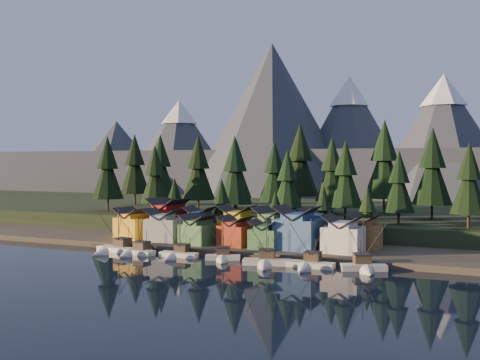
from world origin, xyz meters
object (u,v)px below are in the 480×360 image
at_px(boat_2, 177,249).
at_px(house_back_1, 200,221).
at_px(boat_4, 266,256).
at_px(boat_0, 113,244).
at_px(house_front_1, 163,224).
at_px(house_back_0, 168,216).
at_px(boat_3, 223,251).
at_px(house_front_0, 133,222).
at_px(boat_5, 309,258).
at_px(boat_1, 135,246).
at_px(boat_6, 365,260).

relative_size(boat_2, house_back_1, 1.24).
bearing_deg(boat_4, boat_0, 164.21).
bearing_deg(house_front_1, house_back_0, 102.44).
bearing_deg(boat_3, boat_2, 163.69).
distance_m(house_front_0, house_front_1, 10.28).
height_order(boat_2, boat_5, boat_5).
xyz_separation_m(boat_1, boat_3, (23.48, 2.03, -0.12)).
bearing_deg(house_back_0, boat_5, -16.00).
height_order(boat_1, house_back_1, boat_1).
xyz_separation_m(boat_4, boat_6, (21.69, 2.58, 0.12)).
relative_size(boat_4, house_back_0, 1.06).
bearing_deg(boat_3, boat_6, -20.83).
height_order(boat_1, boat_2, boat_1).
distance_m(boat_3, boat_5, 21.53).
xyz_separation_m(boat_0, boat_2, (18.81, -0.07, -0.29)).
bearing_deg(house_front_0, house_front_1, 6.02).
bearing_deg(boat_6, house_back_0, 138.96).
bearing_deg(boat_3, house_back_0, 119.69).
xyz_separation_m(boat_0, house_front_1, (6.58, 13.93, 3.83)).
height_order(boat_3, house_back_1, house_back_1).
height_order(boat_2, house_front_0, house_front_0).
bearing_deg(house_front_0, boat_0, -65.39).
relative_size(boat_1, boat_2, 1.06).
bearing_deg(house_front_0, house_back_1, 40.64).
distance_m(boat_6, house_front_0, 69.33).
bearing_deg(boat_2, boat_3, 4.49).
relative_size(house_back_0, house_back_1, 1.31).
xyz_separation_m(boat_2, house_back_1, (-6.00, 24.34, 4.14)).
bearing_deg(boat_1, house_back_0, 107.56).
bearing_deg(boat_0, boat_6, 10.61).
bearing_deg(house_back_1, boat_0, -120.26).
height_order(boat_0, boat_2, boat_0).
bearing_deg(boat_0, boat_2, 9.21).
bearing_deg(house_front_0, boat_4, -8.48).
height_order(boat_3, house_front_1, house_front_1).
relative_size(boat_2, house_back_0, 0.95).
relative_size(boat_5, house_front_1, 1.24).
bearing_deg(boat_6, house_front_0, 147.70).
bearing_deg(house_front_1, boat_5, -26.61).
height_order(boat_4, boat_5, boat_4).
bearing_deg(boat_3, boat_1, 163.55).
bearing_deg(boat_2, house_back_0, 123.56).
bearing_deg(boat_4, house_front_1, 143.01).
distance_m(boat_1, boat_6, 57.01).
xyz_separation_m(boat_1, house_back_0, (-4.55, 24.67, 5.05)).
bearing_deg(boat_5, house_front_0, 166.48).
bearing_deg(boat_6, boat_3, 159.45).
distance_m(boat_2, boat_6, 45.46).
height_order(house_front_0, house_back_1, house_back_1).
relative_size(boat_2, boat_3, 1.01).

